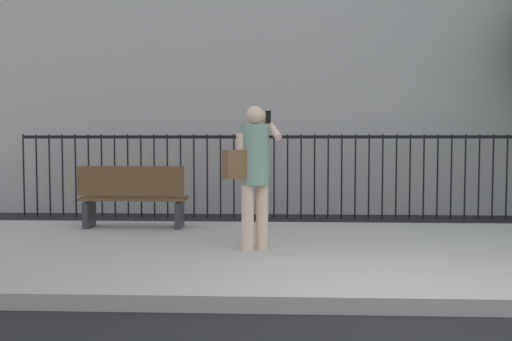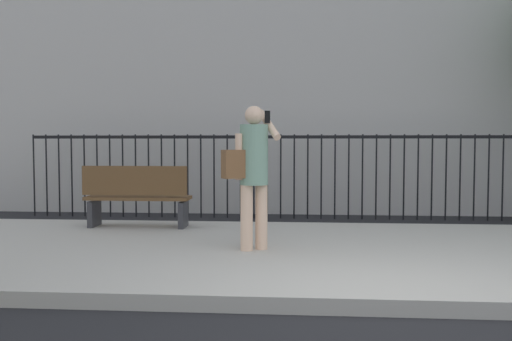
% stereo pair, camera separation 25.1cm
% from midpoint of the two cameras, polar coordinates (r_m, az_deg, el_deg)
% --- Properties ---
extents(ground_plane, '(60.00, 60.00, 0.00)m').
position_cam_midpoint_polar(ground_plane, '(5.01, 13.16, -14.23)').
color(ground_plane, black).
extents(sidewalk, '(28.00, 4.40, 0.15)m').
position_cam_midpoint_polar(sidewalk, '(7.10, 9.86, -8.41)').
color(sidewalk, '#B2ADA3').
rests_on(sidewalk, ground).
extents(iron_fence, '(12.03, 0.04, 1.60)m').
position_cam_midpoint_polar(iron_fence, '(10.64, 7.37, 0.56)').
color(iron_fence, black).
rests_on(iron_fence, ground).
extents(pedestrian_on_phone, '(0.72, 0.61, 1.75)m').
position_cam_midpoint_polar(pedestrian_on_phone, '(6.76, -1.36, 0.42)').
color(pedestrian_on_phone, beige).
rests_on(pedestrian_on_phone, sidewalk).
extents(street_bench, '(1.60, 0.45, 0.95)m').
position_cam_midpoint_polar(street_bench, '(8.71, -13.26, -2.49)').
color(street_bench, brown).
rests_on(street_bench, sidewalk).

